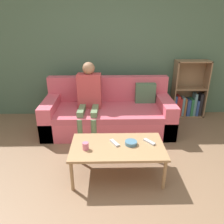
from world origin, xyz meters
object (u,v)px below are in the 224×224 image
at_px(bookshelf, 188,96).
at_px(snack_bowl, 131,143).
at_px(person_adult, 89,94).
at_px(tv_remote_0, 115,143).
at_px(tv_remote_1, 149,142).
at_px(couch, 109,114).
at_px(cup_near, 86,146).
at_px(coffee_table, 117,148).

bearing_deg(bookshelf, snack_bowl, -126.07).
height_order(person_adult, tv_remote_0, person_adult).
xyz_separation_m(tv_remote_1, snack_bowl, (-0.23, -0.04, 0.01)).
relative_size(bookshelf, person_adult, 0.94).
bearing_deg(couch, tv_remote_0, -87.05).
bearing_deg(cup_near, tv_remote_0, 19.24).
bearing_deg(cup_near, bookshelf, 45.71).
distance_m(bookshelf, coffee_table, 2.39).
height_order(tv_remote_0, tv_remote_1, same).
bearing_deg(snack_bowl, cup_near, -169.99).
bearing_deg(coffee_table, cup_near, -169.32).
relative_size(tv_remote_0, snack_bowl, 1.16).
height_order(tv_remote_1, snack_bowl, snack_bowl).
distance_m(couch, tv_remote_1, 1.33).
distance_m(person_adult, snack_bowl, 1.34).
xyz_separation_m(coffee_table, person_adult, (-0.43, 1.20, 0.30)).
bearing_deg(person_adult, couch, 17.62).
relative_size(bookshelf, tv_remote_1, 6.83).
xyz_separation_m(tv_remote_0, tv_remote_1, (0.44, 0.02, 0.00)).
height_order(person_adult, cup_near, person_adult).
bearing_deg(bookshelf, person_adult, -161.31).
distance_m(bookshelf, tv_remote_1, 2.10).
xyz_separation_m(person_adult, snack_bowl, (0.59, -1.18, -0.24)).
relative_size(coffee_table, snack_bowl, 7.68).
height_order(coffee_table, cup_near, cup_near).
bearing_deg(snack_bowl, coffee_table, -171.53).
bearing_deg(bookshelf, couch, -160.63).
xyz_separation_m(coffee_table, tv_remote_0, (-0.03, 0.05, 0.05)).
bearing_deg(person_adult, bookshelf, 21.04).
distance_m(tv_remote_0, snack_bowl, 0.20).
bearing_deg(coffee_table, couch, 94.36).
relative_size(couch, tv_remote_0, 12.76).
xyz_separation_m(couch, snack_bowl, (0.27, -1.27, 0.16)).
relative_size(coffee_table, tv_remote_1, 6.91).
xyz_separation_m(couch, coffee_table, (0.10, -1.29, 0.10)).
bearing_deg(coffee_table, tv_remote_0, 125.16).
bearing_deg(tv_remote_1, snack_bowl, 152.88).
bearing_deg(cup_near, person_adult, 92.06).
bearing_deg(tv_remote_0, tv_remote_1, -26.38).
bearing_deg(bookshelf, coffee_table, -128.95).
bearing_deg(coffee_table, tv_remote_1, 9.20).
xyz_separation_m(couch, bookshelf, (1.60, 0.56, 0.12)).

